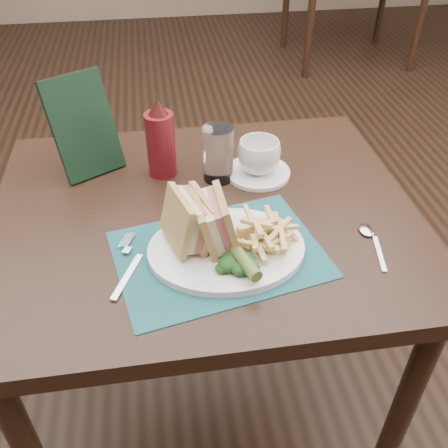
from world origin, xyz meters
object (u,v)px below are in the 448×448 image
object	(u,v)px
placemat	(219,254)
ketchup_bottle	(160,138)
table_main	(208,324)
plate	(226,249)
saucer	(258,173)
check_presenter	(83,126)
sandwich_half_b	(205,222)
table_bg_right	(350,6)
sandwich_half_a	(177,222)
coffee_cup	(259,156)
drinking_glass	(218,154)

from	to	relation	value
placemat	ketchup_bottle	xyz separation A→B (m)	(-0.09, 0.31, 0.09)
ketchup_bottle	table_main	bearing A→B (deg)	-63.76
plate	ketchup_bottle	size ratio (longest dim) A/B	1.61
saucer	check_presenter	bearing A→B (deg)	167.72
sandwich_half_b	table_bg_right	bearing A→B (deg)	62.27
sandwich_half_b	check_presenter	world-z (taller)	check_presenter
placemat	sandwich_half_b	bearing A→B (deg)	150.45
sandwich_half_a	coffee_cup	bearing A→B (deg)	33.58
sandwich_half_a	coffee_cup	xyz separation A→B (m)	(0.21, 0.24, -0.02)
table_bg_right	coffee_cup	bearing A→B (deg)	-115.25
plate	sandwich_half_b	size ratio (longest dim) A/B	2.76
table_main	table_bg_right	distance (m)	3.08
ketchup_bottle	sandwich_half_b	bearing A→B (deg)	-77.56
plate	saucer	bearing A→B (deg)	66.59
table_bg_right	sandwich_half_a	world-z (taller)	sandwich_half_a
table_main	saucer	size ratio (longest dim) A/B	6.00
saucer	check_presenter	size ratio (longest dim) A/B	0.65
sandwich_half_b	coffee_cup	bearing A→B (deg)	56.30
sandwich_half_a	saucer	xyz separation A→B (m)	(0.21, 0.24, -0.07)
sandwich_half_b	drinking_glass	distance (m)	0.26
placemat	coffee_cup	distance (m)	0.30
plate	ketchup_bottle	distance (m)	0.33
coffee_cup	sandwich_half_b	bearing A→B (deg)	-121.83
table_main	ketchup_bottle	distance (m)	0.50
sandwich_half_b	ketchup_bottle	xyz separation A→B (m)	(-0.06, 0.29, 0.02)
plate	sandwich_half_b	xyz separation A→B (m)	(-0.04, 0.01, 0.06)
table_bg_right	placemat	world-z (taller)	placemat
sandwich_half_a	saucer	size ratio (longest dim) A/B	0.73
sandwich_half_a	saucer	distance (m)	0.33
sandwich_half_b	saucer	xyz separation A→B (m)	(0.16, 0.25, -0.07)
ketchup_bottle	table_bg_right	bearing A→B (deg)	60.58
table_main	check_presenter	world-z (taller)	check_presenter
table_bg_right	coffee_cup	world-z (taller)	coffee_cup
table_main	drinking_glass	size ratio (longest dim) A/B	6.92
table_main	ketchup_bottle	size ratio (longest dim) A/B	4.84
plate	drinking_glass	xyz separation A→B (m)	(0.02, 0.26, 0.06)
table_main	check_presenter	bearing A→B (deg)	140.74
coffee_cup	drinking_glass	distance (m)	0.10
placemat	check_presenter	bearing A→B (deg)	126.47
plate	placemat	bearing A→B (deg)	-169.42
check_presenter	plate	bearing A→B (deg)	-81.66
placemat	check_presenter	world-z (taller)	check_presenter
table_bg_right	sandwich_half_a	size ratio (longest dim) A/B	8.22
drinking_glass	plate	bearing A→B (deg)	-94.79
ketchup_bottle	plate	bearing A→B (deg)	-71.17
placemat	sandwich_half_b	world-z (taller)	sandwich_half_b
plate	check_presenter	size ratio (longest dim) A/B	1.29
placemat	saucer	bearing A→B (deg)	63.59
sandwich_half_b	drinking_glass	world-z (taller)	drinking_glass
table_bg_right	ketchup_bottle	bearing A→B (deg)	-119.42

